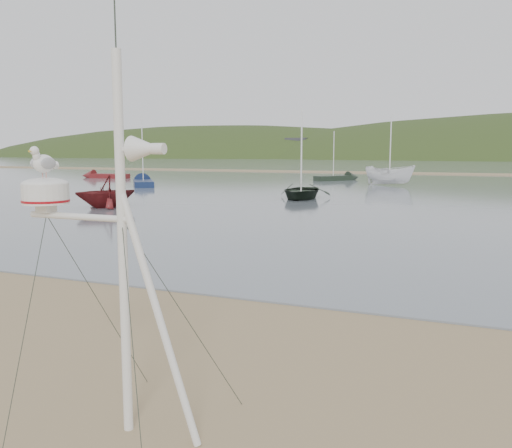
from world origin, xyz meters
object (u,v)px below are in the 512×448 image
at_px(boat_red, 105,177).
at_px(dinghy_red_far, 99,176).
at_px(boat_dark, 301,162).
at_px(boat_white, 390,159).
at_px(mast_rig, 118,325).
at_px(sailboat_dark_mid, 343,178).
at_px(sailboat_blue_near, 143,182).

height_order(boat_red, dinghy_red_far, boat_red).
distance_m(boat_dark, dinghy_red_far, 33.99).
xyz_separation_m(boat_dark, boat_white, (3.14, 16.06, 0.01)).
distance_m(mast_rig, boat_red, 24.76).
distance_m(boat_red, dinghy_red_far, 33.68).
distance_m(mast_rig, boat_white, 45.02).
bearing_deg(mast_rig, dinghy_red_far, 128.91).
height_order(dinghy_red_far, sailboat_dark_mid, sailboat_dark_mid).
distance_m(mast_rig, dinghy_red_far, 58.41).
height_order(boat_dark, sailboat_dark_mid, sailboat_dark_mid).
relative_size(boat_dark, boat_red, 1.42).
bearing_deg(boat_red, sailboat_dark_mid, 111.37).
xyz_separation_m(boat_red, sailboat_dark_mid, (5.49, 32.17, -1.41)).
height_order(boat_dark, sailboat_blue_near, sailboat_blue_near).
height_order(boat_red, boat_white, boat_white).
bearing_deg(sailboat_blue_near, boat_dark, -24.32).
height_order(boat_dark, boat_white, boat_white).
bearing_deg(boat_white, dinghy_red_far, 104.41).
xyz_separation_m(boat_red, sailboat_blue_near, (-9.44, 17.31, -1.41)).
relative_size(boat_white, sailboat_blue_near, 0.72).
bearing_deg(boat_white, mast_rig, -159.39).
distance_m(dinghy_red_far, sailboat_blue_near, 14.74).
distance_m(boat_red, sailboat_blue_near, 19.77).
relative_size(mast_rig, dinghy_red_far, 0.85).
relative_size(boat_red, sailboat_dark_mid, 0.61).
xyz_separation_m(dinghy_red_far, sailboat_dark_mid, (26.82, 6.14, 0.01)).
xyz_separation_m(dinghy_red_far, sailboat_blue_near, (11.88, -8.71, 0.01)).
bearing_deg(sailboat_dark_mid, mast_rig, -79.18).
xyz_separation_m(boat_white, sailboat_blue_near, (-20.79, -8.09, -2.11)).
bearing_deg(sailboat_blue_near, dinghy_red_far, 143.76).
bearing_deg(boat_dark, sailboat_dark_mid, 90.43).
bearing_deg(sailboat_dark_mid, boat_white, -49.13).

